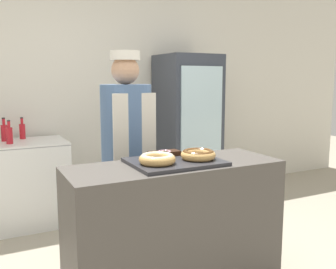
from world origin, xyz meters
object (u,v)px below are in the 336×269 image
Objects in this scene: serving_tray at (175,162)px; bottle_red_b at (9,135)px; brownie_back_left at (157,154)px; donut_light_glaze at (157,158)px; donut_mini_center at (164,153)px; bottle_red_b_b at (22,131)px; chest_freezer at (11,185)px; bottle_red at (4,132)px; beverage_fridge at (187,128)px; brownie_back_right at (172,153)px; donut_chocolate_glaze at (198,154)px; baker_person at (127,153)px.

serving_tray is 1.89m from bottle_red_b.
donut_light_glaze is at bearing -114.20° from brownie_back_left.
donut_mini_center reaches higher than brownie_back_left.
donut_mini_center is 1.93m from bottle_red_b_b.
chest_freezer is at bearing 119.31° from donut_mini_center.
donut_light_glaze is at bearing -66.67° from bottle_red_b.
bottle_red is at bearing 104.35° from chest_freezer.
beverage_fridge reaches higher than bottle_red_b_b.
donut_light_glaze is 2.18m from beverage_fridge.
brownie_back_left is 1.96m from beverage_fridge.
donut_light_glaze is 0.25m from donut_mini_center.
serving_tray is 2.64× the size of bottle_red_b_b.
brownie_back_left is (0.09, 0.20, -0.02)m from donut_light_glaze.
bottle_red_b reaches higher than brownie_back_right.
beverage_fridge is at bearing 62.39° from donut_chocolate_glaze.
serving_tray is 2.08m from bottle_red.
bottle_red_b_b is (-0.60, 1.98, -0.03)m from donut_light_glaze.
bottle_red reaches higher than donut_chocolate_glaze.
serving_tray is 2.07m from bottle_red_b_b.
bottle_red_b_b is at bearing 116.72° from baker_person.
donut_chocolate_glaze is at bearing -53.68° from donut_mini_center.
donut_mini_center is 0.07× the size of baker_person.
serving_tray is 0.55× the size of chest_freezer.
brownie_back_right is (-0.09, 0.20, -0.02)m from donut_chocolate_glaze.
donut_light_glaze is 2.07m from bottle_red_b_b.
bottle_red is at bearing 119.94° from brownie_back_right.
beverage_fridge is 2.01m from bottle_red.
serving_tray is 2.03m from chest_freezer.
bottle_red is at bearing -157.19° from bottle_red_b_b.
baker_person is 1.30m from bottle_red_b.
chest_freezer is (-0.95, 1.59, -0.52)m from brownie_back_right.
beverage_fridge reaches higher than donut_chocolate_glaze.
bottle_red_b is at bearing -86.29° from chest_freezer.
beverage_fridge is at bearing 2.17° from bottle_red_b.
bottle_red_b is (-0.83, 1.51, -0.01)m from brownie_back_left.
donut_chocolate_glaze reaches higher than brownie_back_right.
baker_person reaches higher than bottle_red_b_b.
chest_freezer is (-0.75, 1.80, -0.54)m from donut_light_glaze.
baker_person reaches higher than bottle_red_b.
bottle_red_b is at bearing 120.46° from donut_mini_center.
bottle_red is (-0.98, 1.70, -0.01)m from brownie_back_right.
bottle_red_b_b is at bearing 111.18° from serving_tray.
baker_person is at bearing 85.55° from donut_light_glaze.
brownie_back_left is (-0.21, 0.20, -0.02)m from donut_chocolate_glaze.
brownie_back_left is 0.43× the size of bottle_red.
donut_mini_center is (-0.15, 0.20, -0.02)m from donut_chocolate_glaze.
serving_tray reaches higher than chest_freezer.
bottle_red_b_b is (0.14, 0.26, -0.00)m from bottle_red_b.
beverage_fridge reaches higher than chest_freezer.
chest_freezer is at bearing 120.15° from donut_chocolate_glaze.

